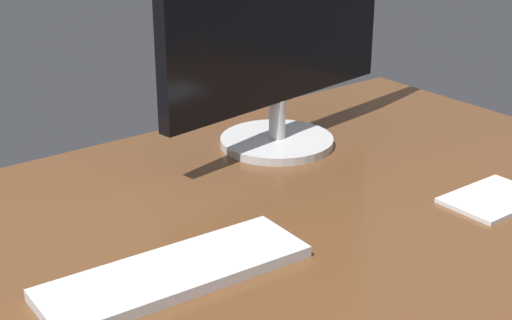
% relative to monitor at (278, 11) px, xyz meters
% --- Properties ---
extents(desk, '(1.40, 0.84, 0.02)m').
position_rel_monitor_xyz_m(desk, '(-0.22, -0.22, -0.26)').
color(desk, brown).
rests_on(desk, ground).
extents(monitor, '(0.52, 0.21, 0.47)m').
position_rel_monitor_xyz_m(monitor, '(0.00, 0.00, 0.00)').
color(monitor, silver).
rests_on(monitor, desk).
extents(keyboard, '(0.36, 0.13, 0.02)m').
position_rel_monitor_xyz_m(keyboard, '(-0.40, -0.29, -0.24)').
color(keyboard, silver).
rests_on(keyboard, desk).
extents(notepad, '(0.15, 0.10, 0.01)m').
position_rel_monitor_xyz_m(notepad, '(0.11, -0.39, -0.24)').
color(notepad, silver).
rests_on(notepad, desk).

